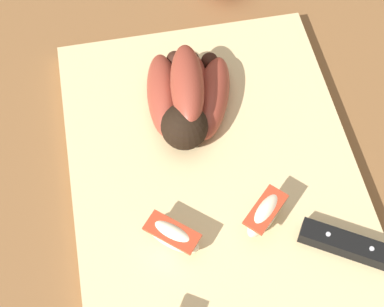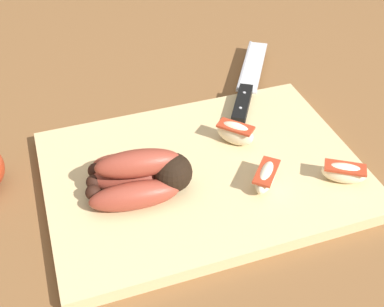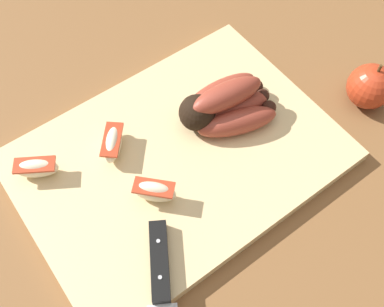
# 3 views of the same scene
# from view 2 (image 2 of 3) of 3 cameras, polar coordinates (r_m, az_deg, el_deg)

# --- Properties ---
(ground_plane) EXTENTS (6.00, 6.00, 0.00)m
(ground_plane) POSITION_cam_2_polar(r_m,az_deg,el_deg) (0.72, 1.11, -3.39)
(ground_plane) COLOR brown
(cutting_board) EXTENTS (0.44, 0.32, 0.02)m
(cutting_board) POSITION_cam_2_polar(r_m,az_deg,el_deg) (0.72, 1.29, -2.27)
(cutting_board) COLOR #DBBC84
(cutting_board) RESTS_ON ground_plane
(banana_bunch) EXTENTS (0.14, 0.12, 0.07)m
(banana_bunch) POSITION_cam_2_polar(r_m,az_deg,el_deg) (0.66, -5.87, -2.56)
(banana_bunch) COLOR black
(banana_bunch) RESTS_ON cutting_board
(chefs_knife) EXTENTS (0.17, 0.25, 0.02)m
(chefs_knife) POSITION_cam_2_polar(r_m,az_deg,el_deg) (0.86, 6.20, 7.24)
(chefs_knife) COLOR silver
(chefs_knife) RESTS_ON cutting_board
(apple_wedge_near) EXTENTS (0.06, 0.05, 0.03)m
(apple_wedge_near) POSITION_cam_2_polar(r_m,az_deg,el_deg) (0.71, 17.06, -2.11)
(apple_wedge_near) COLOR #F4E5C1
(apple_wedge_near) RESTS_ON cutting_board
(apple_wedge_middle) EXTENTS (0.06, 0.06, 0.04)m
(apple_wedge_middle) POSITION_cam_2_polar(r_m,az_deg,el_deg) (0.74, 4.98, 2.38)
(apple_wedge_middle) COLOR #F4E5C1
(apple_wedge_middle) RESTS_ON cutting_board
(apple_wedge_far) EXTENTS (0.06, 0.06, 0.03)m
(apple_wedge_far) POSITION_cam_2_polar(r_m,az_deg,el_deg) (0.68, 8.48, -2.63)
(apple_wedge_far) COLOR #F4E5C1
(apple_wedge_far) RESTS_ON cutting_board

